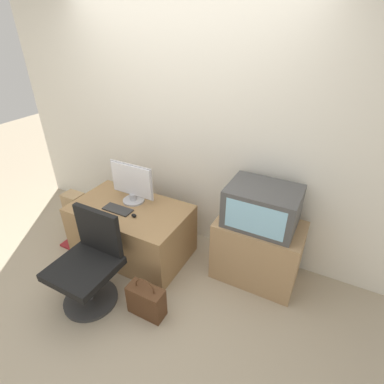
% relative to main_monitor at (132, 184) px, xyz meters
% --- Properties ---
extents(ground_plane, '(12.00, 12.00, 0.00)m').
position_rel_main_monitor_xyz_m(ground_plane, '(0.34, -0.83, -0.79)').
color(ground_plane, tan).
extents(wall_back, '(4.40, 0.05, 2.60)m').
position_rel_main_monitor_xyz_m(wall_back, '(0.34, 0.49, 0.51)').
color(wall_back, silver).
rests_on(wall_back, ground_plane).
extents(desk, '(1.20, 0.72, 0.58)m').
position_rel_main_monitor_xyz_m(desk, '(0.03, -0.12, -0.50)').
color(desk, '#937047').
rests_on(desk, ground_plane).
extents(side_stand, '(0.79, 0.48, 0.63)m').
position_rel_main_monitor_xyz_m(side_stand, '(1.32, 0.15, -0.47)').
color(side_stand, '#A37F56').
rests_on(side_stand, ground_plane).
extents(main_monitor, '(0.50, 0.22, 0.43)m').
position_rel_main_monitor_xyz_m(main_monitor, '(0.00, 0.00, 0.00)').
color(main_monitor, '#B2B2B7').
rests_on(main_monitor, desk).
extents(keyboard, '(0.31, 0.13, 0.01)m').
position_rel_main_monitor_xyz_m(keyboard, '(-0.04, -0.21, -0.20)').
color(keyboard, '#2D2D2D').
rests_on(keyboard, desk).
extents(mouse, '(0.05, 0.04, 0.03)m').
position_rel_main_monitor_xyz_m(mouse, '(0.18, -0.24, -0.19)').
color(mouse, black).
rests_on(mouse, desk).
extents(crt_tv, '(0.62, 0.46, 0.36)m').
position_rel_main_monitor_xyz_m(crt_tv, '(1.31, 0.16, 0.03)').
color(crt_tv, '#474747').
rests_on(crt_tv, side_stand).
extents(office_chair, '(0.52, 0.52, 0.86)m').
position_rel_main_monitor_xyz_m(office_chair, '(0.10, -0.79, -0.40)').
color(office_chair, '#333333').
rests_on(office_chair, ground_plane).
extents(cardboard_box_lower, '(0.24, 0.22, 0.32)m').
position_rel_main_monitor_xyz_m(cardboard_box_lower, '(-0.76, -0.15, -0.62)').
color(cardboard_box_lower, beige).
rests_on(cardboard_box_lower, ground_plane).
extents(cardboard_box_upper, '(0.22, 0.17, 0.20)m').
position_rel_main_monitor_xyz_m(cardboard_box_upper, '(-0.76, -0.15, -0.36)').
color(cardboard_box_upper, '#A3845B').
rests_on(cardboard_box_upper, cardboard_box_lower).
extents(handbag, '(0.32, 0.15, 0.40)m').
position_rel_main_monitor_xyz_m(handbag, '(0.63, -0.72, -0.64)').
color(handbag, '#4C2D19').
rests_on(handbag, ground_plane).
extents(book, '(0.17, 0.14, 0.02)m').
position_rel_main_monitor_xyz_m(book, '(-0.68, -0.39, -0.77)').
color(book, maroon).
rests_on(book, ground_plane).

